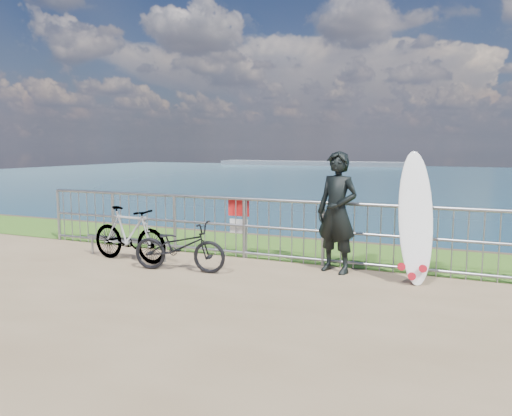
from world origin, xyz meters
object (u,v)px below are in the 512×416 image
at_px(surfboard, 415,223).
at_px(bicycle_near, 179,246).
at_px(surfer, 337,212).
at_px(bicycle_far, 129,234).

height_order(surfboard, bicycle_near, surfboard).
bearing_deg(surfer, surfboard, 10.95).
bearing_deg(surfer, bicycle_far, -149.65).
xyz_separation_m(surfboard, bicycle_far, (-4.85, -0.55, -0.43)).
height_order(surfer, surfboard, surfboard).
distance_m(bicycle_near, bicycle_far, 1.25).
relative_size(surfboard, bicycle_near, 1.26).
height_order(surfboard, bicycle_far, surfboard).
bearing_deg(bicycle_near, bicycle_far, 69.22).
bearing_deg(surfer, bicycle_near, -138.62).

